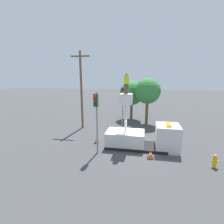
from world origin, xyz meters
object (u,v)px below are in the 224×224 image
Objects in this scene: tree_left_bg at (132,93)px; utility_pole at (81,88)px; tree_right_bg at (148,91)px; traffic_light_across at (122,99)px; worker at (126,83)px; traffic_light_pole at (96,111)px; fire_hydrant at (215,161)px; traffic_cone_curbside at (150,155)px; traffic_cone_rear at (96,140)px; bucket_truck at (143,137)px.

utility_pole is at bearing -135.44° from tree_left_bg.
utility_pole is (-7.67, -3.33, 0.54)m from tree_right_bg.
tree_right_bg is (2.96, 2.09, 0.74)m from traffic_light_across.
utility_pole reaches higher than traffic_light_across.
worker is 3.51m from traffic_light_pole.
fire_hydrant is (7.64, -8.39, -3.07)m from traffic_light_across.
traffic_cone_curbside is 0.11× the size of tree_right_bg.
tree_right_bg is at bearing 68.07° from traffic_light_pole.
fire_hydrant is 14.68m from tree_left_bg.
tree_left_bg is (-6.86, 12.56, 3.30)m from fire_hydrant.
worker reaches higher than traffic_light_across.
traffic_light_pole reaches higher than traffic_cone_rear.
bucket_truck is at bearing -3.27° from traffic_cone_rear.
traffic_light_pole is 5.43m from traffic_cone_curbside.
tree_left_bg reaches higher than traffic_cone_curbside.
tree_left_bg is at bearing 91.71° from worker.
tree_right_bg is at bearing 91.77° from traffic_cone_curbside.
utility_pole reaches higher than bucket_truck.
tree_right_bg is (0.32, 8.01, 3.33)m from bucket_truck.
traffic_light_pole is 7.28× the size of traffic_cone_rear.
bucket_truck reaches higher than traffic_cone_curbside.
tree_left_bg is 0.92× the size of tree_right_bg.
worker is 2.69× the size of traffic_cone_curbside.
traffic_cone_curbside is 0.07× the size of utility_pole.
utility_pole is (-3.01, 4.43, 4.50)m from traffic_cone_rear.
traffic_light_pole is (-2.12, -1.91, -2.05)m from worker.
traffic_light_across is at bearing 113.97° from bucket_truck.
utility_pole is at bearing -156.51° from tree_right_bg.
traffic_light_pole is 0.57× the size of utility_pole.
traffic_light_pole is 1.02× the size of traffic_light_across.
traffic_light_across is 0.91× the size of tree_left_bg.
tree_right_bg is at bearing 76.84° from worker.
worker is at bearing -5.09° from traffic_cone_rear.
tree_left_bg is (0.78, 4.17, 0.23)m from traffic_light_across.
tree_left_bg reaches higher than traffic_light_pole.
tree_right_bg is at bearing 87.68° from bucket_truck.
traffic_light_pole reaches higher than fire_hydrant.
bucket_truck is 2.15m from traffic_cone_curbside.
worker is 8.72m from fire_hydrant.
worker reaches higher than tree_right_bg.
traffic_cone_rear is (-2.78, 0.25, -5.33)m from worker.
tree_right_bg is (-4.68, 10.48, 3.82)m from fire_hydrant.
traffic_cone_curbside is at bearing -23.82° from traffic_cone_rear.
traffic_light_pole is at bearing -60.86° from utility_pole.
traffic_cone_curbside is 12.77m from tree_left_bg.
tree_left_bg is at bearing 81.38° from traffic_light_pole.
utility_pole is (-5.79, 4.68, -0.84)m from worker.
bucket_truck is 3.62× the size of worker.
traffic_cone_rear is 6.99m from utility_pole.
worker is at bearing -103.16° from tree_right_bg.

